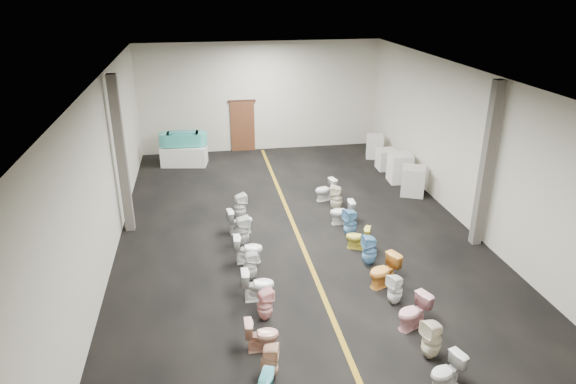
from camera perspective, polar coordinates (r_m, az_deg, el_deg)
name	(u,v)px	position (r m, az deg, el deg)	size (l,w,h in m)	color
floor	(296,232)	(14.91, 0.95, -4.43)	(16.00, 16.00, 0.00)	black
ceiling	(298,75)	(13.48, 1.07, 12.89)	(16.00, 16.00, 0.00)	black
wall_back	(261,97)	(21.67, -3.05, 10.49)	(10.00, 10.00, 0.00)	beige
wall_front	(412,351)	(7.22, 13.58, -16.84)	(10.00, 10.00, 0.00)	beige
wall_left	(106,169)	(14.02, -19.52, 2.44)	(16.00, 16.00, 0.00)	beige
wall_right	(467,148)	(15.72, 19.27, 4.59)	(16.00, 16.00, 0.00)	beige
aisle_stripe	(296,232)	(14.90, 0.95, -4.42)	(0.12, 15.60, 0.01)	#8C6814
back_door	(243,126)	(21.81, -5.06, 7.28)	(1.00, 0.10, 2.10)	#562D19
door_frame	(242,101)	(21.57, -5.16, 10.03)	(1.15, 0.08, 0.10)	#331C11
column_left	(121,156)	(14.91, -18.03, 3.81)	(0.25, 0.25, 4.50)	#59544C
column_right	(486,166)	(14.37, 21.16, 2.69)	(0.25, 0.25, 4.50)	#59544C
display_table	(184,155)	(20.56, -11.45, 4.01)	(1.72, 0.86, 0.77)	white
bathtub	(183,139)	(20.36, -11.60, 5.84)	(1.86, 0.72, 0.55)	#3DB0A0
appliance_crate_a	(413,181)	(17.79, 13.72, 1.20)	(0.75, 0.75, 0.96)	beige
appliance_crate_b	(400,168)	(18.82, 12.32, 2.64)	(0.76, 0.76, 1.04)	silver
appliance_crate_c	(387,159)	(20.04, 10.89, 3.59)	(0.69, 0.69, 0.78)	silver
appliance_crate_d	(375,146)	(21.27, 9.61, 5.01)	(0.65, 0.65, 0.94)	silver
toilet_left_1	(270,361)	(9.79, -2.06, -18.30)	(0.32, 0.33, 0.71)	#E8B692
toilet_left_2	(262,335)	(10.40, -2.93, -15.56)	(0.38, 0.67, 0.68)	#DA9E85
toilet_left_3	(265,305)	(11.16, -2.59, -12.40)	(0.33, 0.34, 0.74)	#F0AAA8
toilet_left_4	(258,285)	(11.80, -3.37, -10.25)	(0.42, 0.74, 0.76)	white
toilet_left_5	(250,266)	(12.54, -4.22, -8.15)	(0.33, 0.34, 0.74)	silver
toilet_left_6	(248,249)	(13.25, -4.44, -6.33)	(0.42, 0.74, 0.75)	white
toilet_left_7	(242,231)	(14.06, -5.13, -4.33)	(0.38, 0.39, 0.85)	silver
toilet_left_8	(240,221)	(14.75, -5.35, -3.23)	(0.41, 0.72, 0.74)	silver
toilet_left_9	(240,207)	(15.56, -5.38, -1.63)	(0.37, 0.38, 0.83)	silver
toilet_right_1	(446,372)	(10.02, 17.19, -18.57)	(0.37, 0.65, 0.66)	silver
toilet_right_2	(432,339)	(10.53, 15.68, -15.48)	(0.37, 0.38, 0.83)	beige
toilet_right_3	(413,312)	(11.23, 13.75, -12.85)	(0.42, 0.73, 0.75)	pink
toilet_right_4	(395,289)	(11.87, 11.82, -10.55)	(0.33, 0.34, 0.74)	white
toilet_right_5	(384,271)	(12.45, 10.59, -8.64)	(0.44, 0.77, 0.79)	gold
toilet_right_6	(370,250)	(13.24, 9.05, -6.41)	(0.37, 0.38, 0.83)	#659FCD
toilet_right_7	(358,238)	(13.99, 7.75, -5.04)	(0.37, 0.65, 0.66)	gold
toilet_right_8	(350,223)	(14.57, 6.95, -3.43)	(0.38, 0.39, 0.84)	#68A4D1
toilet_right_9	(342,212)	(15.32, 6.02, -2.25)	(0.41, 0.72, 0.73)	silver
toilet_right_10	(336,198)	(16.17, 5.40, -0.66)	(0.37, 0.38, 0.83)	beige
toilet_right_11	(325,190)	(16.91, 4.16, 0.24)	(0.40, 0.70, 0.72)	silver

